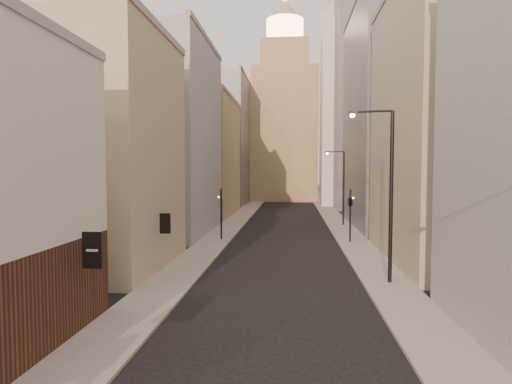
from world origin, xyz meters
name	(u,v)px	position (x,y,z in m)	size (l,w,h in m)	color
sidewalk_left	(239,219)	(-6.50, 55.00, 0.07)	(3.00, 140.00, 0.15)	#9A958B
sidewalk_right	(335,220)	(6.50, 55.00, 0.07)	(3.00, 140.00, 0.15)	#9A958B
left_bldg_beige	(106,153)	(-12.00, 26.00, 8.00)	(8.00, 12.00, 16.00)	tan
left_bldg_grey	(171,139)	(-12.00, 42.00, 10.00)	(8.00, 16.00, 20.00)	gray
left_bldg_tan	(206,158)	(-12.00, 60.00, 8.50)	(8.00, 18.00, 17.00)	tan
left_bldg_wingrid	(227,142)	(-12.00, 80.00, 12.00)	(8.00, 20.00, 24.00)	gray
right_bldg_beige	(446,126)	(12.00, 30.00, 10.00)	(8.00, 16.00, 20.00)	tan
right_bldg_wingrid	(387,117)	(12.00, 50.00, 13.00)	(8.00, 20.00, 26.00)	gray
highrise	(388,65)	(18.00, 78.00, 25.66)	(21.00, 23.00, 51.20)	gray
clock_tower	(285,119)	(-1.00, 92.00, 17.63)	(14.00, 14.00, 44.90)	tan
white_tower	(343,105)	(10.00, 78.00, 18.61)	(8.00, 8.00, 41.50)	silver
streetlamp_mid	(387,186)	(6.36, 23.19, 5.91)	(2.71, 0.49, 10.35)	black
streetlamp_far	(342,183)	(6.68, 49.21, 5.12)	(2.35, 0.24, 8.97)	black
traffic_light_left	(221,204)	(-5.95, 37.53, 3.50)	(0.55, 0.43, 5.00)	black
traffic_light_right	(350,201)	(6.14, 37.24, 3.94)	(0.82, 0.82, 5.00)	black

